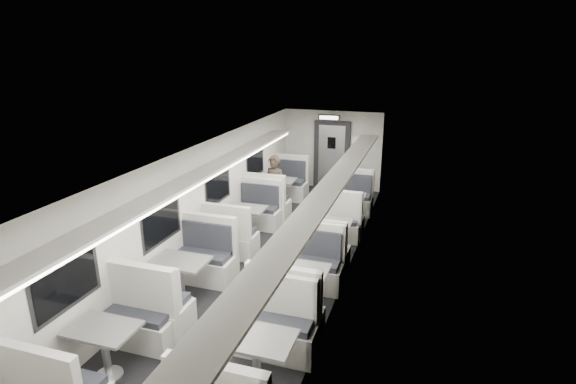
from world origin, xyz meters
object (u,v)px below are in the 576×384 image
Objects in this scene: booth_right_d at (257,364)px; vestibule_door at (332,156)px; booth_right_a at (346,209)px; booth_left_a at (277,193)px; booth_left_b at (246,223)px; passenger at (274,188)px; exit_sign at (329,117)px; booth_left_d at (106,352)px; booth_left_c at (181,281)px; booth_right_b at (331,236)px; booth_right_c at (300,289)px.

booth_right_d is 1.11× the size of vestibule_door.
booth_left_a is at bearing 164.83° from booth_right_a.
booth_left_b is 4.82m from booth_right_d.
passenger is 3.07m from exit_sign.
booth_right_d is (2.00, -4.39, 0.02)m from booth_left_b.
booth_left_d is at bearing -90.00° from booth_left_b.
booth_right_a is (2.00, -0.54, -0.03)m from booth_left_a.
vestibule_door reaches higher than booth_left_c.
booth_left_c is 3.40m from booth_right_b.
passenger is (-1.77, 5.72, 0.43)m from booth_right_d.
vestibule_door is 3.39× the size of exit_sign.
exit_sign is (1.00, 6.74, 1.87)m from booth_left_c.
vestibule_door is 1.33m from exit_sign.
booth_right_d is (2.00, -1.57, 0.00)m from booth_left_c.
booth_left_a reaches higher than booth_left_b.
booth_right_d is 1.38× the size of passenger.
booth_left_a is at bearing 120.56° from passenger.
booth_right_a is 3.01m from vestibule_door.
passenger is at bearing -104.03° from vestibule_door.
booth_left_c is at bearing -168.74° from booth_right_c.
booth_left_a reaches higher than booth_right_c.
exit_sign is (1.00, 1.73, 1.86)m from booth_left_a.
booth_left_a is at bearing -114.25° from vestibule_door.
booth_right_d is at bearing -73.11° from booth_left_a.
passenger is at bearing -106.53° from exit_sign.
passenger is 2.72× the size of exit_sign.
booth_right_c is at bearing -90.00° from booth_right_a.
booth_left_a reaches higher than booth_left_c.
exit_sign reaches higher than booth_right_b.
passenger is (0.23, 6.07, 0.45)m from booth_left_d.
booth_left_a is 3.80× the size of exit_sign.
booth_right_b is 1.22× the size of passenger.
exit_sign is at bearing 83.42° from booth_left_d.
booth_left_b reaches higher than booth_right_b.
booth_left_c is 2.55m from booth_right_d.
booth_right_a is 3.12m from exit_sign.
passenger is at bearing 86.85° from booth_left_c.
booth_left_d reaches higher than booth_right_a.
booth_right_a is at bearing 39.65° from booth_left_b.
booth_right_b is at bearing 53.99° from booth_left_c.
booth_right_a is (2.00, 6.40, -0.00)m from booth_left_d.
booth_right_d is at bearing -90.00° from booth_right_b.
booth_right_b is at bearing -1.75° from booth_left_b.
booth_left_a is at bearing -120.01° from exit_sign.
booth_right_d reaches higher than booth_right_b.
booth_right_c reaches higher than booth_right_b.
booth_right_d is (0.00, -1.97, 0.02)m from booth_right_c.
exit_sign is (1.00, 3.93, 1.89)m from booth_left_b.
booth_right_c is at bearing -81.05° from exit_sign.
exit_sign is (-1.00, 6.35, 1.88)m from booth_right_c.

